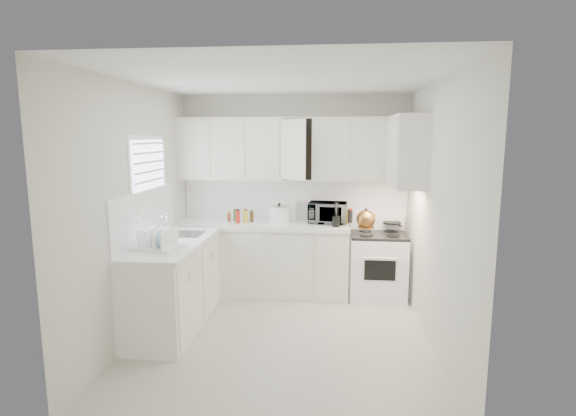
# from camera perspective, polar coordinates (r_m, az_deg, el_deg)

# --- Properties ---
(floor) EXTENTS (3.20, 3.20, 0.00)m
(floor) POSITION_cam_1_polar(r_m,az_deg,el_deg) (4.84, -0.84, -16.13)
(floor) COLOR beige
(floor) RESTS_ON ground
(ceiling) EXTENTS (3.20, 3.20, 0.00)m
(ceiling) POSITION_cam_1_polar(r_m,az_deg,el_deg) (4.41, -0.92, 16.08)
(ceiling) COLOR white
(ceiling) RESTS_ON ground
(wall_back) EXTENTS (3.00, 0.00, 3.00)m
(wall_back) POSITION_cam_1_polar(r_m,az_deg,el_deg) (6.02, 0.84, 1.84)
(wall_back) COLOR silver
(wall_back) RESTS_ON ground
(wall_front) EXTENTS (3.00, 0.00, 3.00)m
(wall_front) POSITION_cam_1_polar(r_m,az_deg,el_deg) (2.90, -4.47, -6.29)
(wall_front) COLOR silver
(wall_front) RESTS_ON ground
(wall_left) EXTENTS (0.00, 3.20, 3.20)m
(wall_left) POSITION_cam_1_polar(r_m,az_deg,el_deg) (4.85, -18.79, -0.46)
(wall_left) COLOR silver
(wall_left) RESTS_ON ground
(wall_right) EXTENTS (0.00, 3.20, 3.20)m
(wall_right) POSITION_cam_1_polar(r_m,az_deg,el_deg) (4.53, 18.33, -1.09)
(wall_right) COLOR silver
(wall_right) RESTS_ON ground
(window_blinds) EXTENTS (0.06, 0.96, 1.06)m
(window_blinds) POSITION_cam_1_polar(r_m,az_deg,el_deg) (5.12, -17.13, 2.95)
(window_blinds) COLOR white
(window_blinds) RESTS_ON wall_left
(lower_cabinets_back) EXTENTS (2.22, 0.60, 0.90)m
(lower_cabinets_back) POSITION_cam_1_polar(r_m,az_deg,el_deg) (5.94, -3.20, -6.65)
(lower_cabinets_back) COLOR silver
(lower_cabinets_back) RESTS_ON floor
(lower_cabinets_left) EXTENTS (0.60, 1.60, 0.90)m
(lower_cabinets_left) POSITION_cam_1_polar(r_m,az_deg,el_deg) (5.12, -14.26, -9.57)
(lower_cabinets_left) COLOR silver
(lower_cabinets_left) RESTS_ON floor
(countertop_back) EXTENTS (2.24, 0.64, 0.05)m
(countertop_back) POSITION_cam_1_polar(r_m,az_deg,el_deg) (5.82, -3.26, -2.17)
(countertop_back) COLOR silver
(countertop_back) RESTS_ON lower_cabinets_back
(countertop_left) EXTENTS (0.64, 1.62, 0.05)m
(countertop_left) POSITION_cam_1_polar(r_m,az_deg,el_deg) (4.98, -14.37, -4.39)
(countertop_left) COLOR silver
(countertop_left) RESTS_ON lower_cabinets_left
(backsplash_back) EXTENTS (2.98, 0.02, 0.55)m
(backsplash_back) POSITION_cam_1_polar(r_m,az_deg,el_deg) (6.02, 0.83, 1.12)
(backsplash_back) COLOR white
(backsplash_back) RESTS_ON wall_back
(backsplash_left) EXTENTS (0.02, 1.60, 0.55)m
(backsplash_left) POSITION_cam_1_polar(r_m,az_deg,el_deg) (5.03, -17.71, -0.92)
(backsplash_left) COLOR white
(backsplash_left) RESTS_ON wall_left
(upper_cabinets_back) EXTENTS (3.00, 0.33, 0.80)m
(upper_cabinets_back) POSITION_cam_1_polar(r_m,az_deg,el_deg) (5.83, 0.71, 3.58)
(upper_cabinets_back) COLOR silver
(upper_cabinets_back) RESTS_ON wall_back
(upper_cabinets_right) EXTENTS (0.33, 0.90, 0.80)m
(upper_cabinets_right) POSITION_cam_1_polar(r_m,az_deg,el_deg) (5.27, 14.76, 2.67)
(upper_cabinets_right) COLOR silver
(upper_cabinets_right) RESTS_ON wall_right
(sink) EXTENTS (0.42, 0.38, 0.30)m
(sink) POSITION_cam_1_polar(r_m,az_deg,el_deg) (5.28, -13.14, -1.99)
(sink) COLOR gray
(sink) RESTS_ON countertop_left
(stove) EXTENTS (0.71, 0.58, 1.08)m
(stove) POSITION_cam_1_polar(r_m,az_deg,el_deg) (5.87, 11.39, -6.13)
(stove) COLOR white
(stove) RESTS_ON floor
(tea_kettle) EXTENTS (0.36, 0.34, 0.27)m
(tea_kettle) POSITION_cam_1_polar(r_m,az_deg,el_deg) (5.58, 9.88, -1.25)
(tea_kettle) COLOR olive
(tea_kettle) RESTS_ON stove
(frying_pan) EXTENTS (0.35, 0.45, 0.04)m
(frying_pan) POSITION_cam_1_polar(r_m,az_deg,el_deg) (5.95, 13.09, -1.78)
(frying_pan) COLOR black
(frying_pan) RESTS_ON stove
(microwave) EXTENTS (0.51, 0.31, 0.33)m
(microwave) POSITION_cam_1_polar(r_m,az_deg,el_deg) (5.82, 5.06, -0.30)
(microwave) COLOR gray
(microwave) RESTS_ON countertop_back
(rice_cooker) EXTENTS (0.30, 0.30, 0.26)m
(rice_cooker) POSITION_cam_1_polar(r_m,az_deg,el_deg) (5.79, -1.13, -0.66)
(rice_cooker) COLOR white
(rice_cooker) RESTS_ON countertop_back
(paper_towel) EXTENTS (0.12, 0.12, 0.27)m
(paper_towel) POSITION_cam_1_polar(r_m,az_deg,el_deg) (5.95, 0.72, -0.34)
(paper_towel) COLOR white
(paper_towel) RESTS_ON countertop_back
(utensil_crock) EXTENTS (0.11, 0.11, 0.32)m
(utensil_crock) POSITION_cam_1_polar(r_m,az_deg,el_deg) (5.59, 6.16, -0.78)
(utensil_crock) COLOR black
(utensil_crock) RESTS_ON countertop_back
(dish_rack) EXTENTS (0.50, 0.41, 0.24)m
(dish_rack) POSITION_cam_1_polar(r_m,az_deg,el_deg) (4.66, -16.31, -3.59)
(dish_rack) COLOR white
(dish_rack) RESTS_ON countertop_left
(spice_left_0) EXTENTS (0.06, 0.06, 0.13)m
(spice_left_0) POSITION_cam_1_polar(r_m,az_deg,el_deg) (6.02, -7.41, -0.99)
(spice_left_0) COLOR brown
(spice_left_0) RESTS_ON countertop_back
(spice_left_1) EXTENTS (0.06, 0.06, 0.13)m
(spice_left_1) POSITION_cam_1_polar(r_m,az_deg,el_deg) (5.91, -6.89, -1.16)
(spice_left_1) COLOR #387125
(spice_left_1) RESTS_ON countertop_back
(spice_left_2) EXTENTS (0.06, 0.06, 0.13)m
(spice_left_2) POSITION_cam_1_polar(r_m,az_deg,el_deg) (5.99, -6.01, -1.02)
(spice_left_2) COLOR red
(spice_left_2) RESTS_ON countertop_back
(spice_left_3) EXTENTS (0.06, 0.06, 0.13)m
(spice_left_3) POSITION_cam_1_polar(r_m,az_deg,el_deg) (5.88, -5.47, -1.19)
(spice_left_3) COLOR yellow
(spice_left_3) RESTS_ON countertop_back
(spice_left_4) EXTENTS (0.06, 0.06, 0.13)m
(spice_left_4) POSITION_cam_1_polar(r_m,az_deg,el_deg) (5.96, -4.59, -1.04)
(spice_left_4) COLOR #4B3615
(spice_left_4) RESTS_ON countertop_back
(sauce_right_0) EXTENTS (0.06, 0.06, 0.19)m
(sauce_right_0) POSITION_cam_1_polar(r_m,az_deg,el_deg) (5.90, 6.34, -0.88)
(sauce_right_0) COLOR red
(sauce_right_0) RESTS_ON countertop_back
(sauce_right_1) EXTENTS (0.06, 0.06, 0.19)m
(sauce_right_1) POSITION_cam_1_polar(r_m,az_deg,el_deg) (5.84, 6.89, -0.99)
(sauce_right_1) COLOR yellow
(sauce_right_1) RESTS_ON countertop_back
(sauce_right_2) EXTENTS (0.06, 0.06, 0.19)m
(sauce_right_2) POSITION_cam_1_polar(r_m,az_deg,el_deg) (5.90, 7.41, -0.89)
(sauce_right_2) COLOR #4B3615
(sauce_right_2) RESTS_ON countertop_back
(sauce_right_3) EXTENTS (0.06, 0.06, 0.19)m
(sauce_right_3) POSITION_cam_1_polar(r_m,az_deg,el_deg) (5.85, 7.96, -1.00)
(sauce_right_3) COLOR black
(sauce_right_3) RESTS_ON countertop_back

